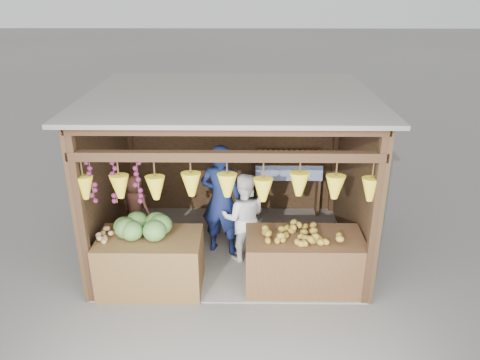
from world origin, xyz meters
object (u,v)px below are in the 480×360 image
Objects in this scene: man_standing at (221,201)px; woman_standing at (244,218)px; counter_right at (303,261)px; vendor_seated at (135,205)px; counter_left at (151,263)px.

man_standing is 1.27× the size of woman_standing.
man_standing reaches higher than woman_standing.
counter_right is 2.87m from vendor_seated.
vendor_seated reaches higher than counter_right.
man_standing is at bearing -156.59° from vendor_seated.
man_standing is at bearing 142.94° from counter_right.
counter_left is 1.39× the size of vendor_seated.
counter_right is at bearing 1.89° from counter_left.
man_standing is at bearing 45.54° from counter_left.
woman_standing is 1.80m from vendor_seated.
woman_standing is (-0.88, 0.73, 0.34)m from counter_right.
woman_standing is 1.41× the size of vendor_seated.
vendor_seated reaches higher than counter_left.
counter_right is (2.23, 0.07, -0.01)m from counter_left.
man_standing is 1.42m from vendor_seated.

